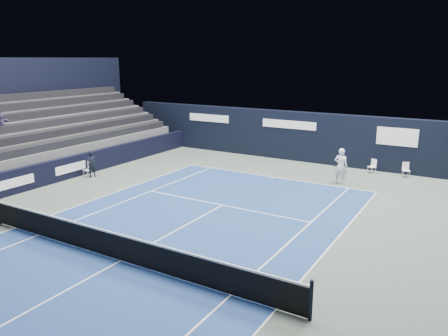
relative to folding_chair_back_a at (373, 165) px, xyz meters
The scene contains 12 objects.
ground 14.29m from the folding_chair_back_a, 108.14° to the right, with size 48.00×48.00×0.00m, color #4B5A51.
court_surface 16.20m from the folding_chair_back_a, 105.94° to the right, with size 10.97×23.77×0.01m, color navy.
folding_chair_back_a is the anchor object (origin of this frame).
folding_chair_back_b 1.75m from the folding_chair_back_a, ahead, with size 0.48×0.47×0.83m.
line_judge_chair 15.92m from the folding_chair_back_a, 146.37° to the right, with size 0.41×0.40×0.86m.
line_judge 15.70m from the folding_chair_back_a, 146.29° to the right, with size 0.53×0.34×1.44m, color black.
court_markings 16.20m from the folding_chair_back_a, 105.94° to the right, with size 11.03×23.83×0.00m.
tennis_net 16.19m from the folding_chair_back_a, 105.94° to the right, with size 12.90×0.10×1.10m.
back_sponsor_wall 4.67m from the folding_chair_back_a, 168.19° to the left, with size 26.00×0.63×3.10m.
side_barrier_left 16.93m from the folding_chair_back_a, 145.47° to the right, with size 0.33×22.00×1.20m.
spectator_stand 19.75m from the folding_chair_back_a, 154.14° to the right, with size 6.00×18.00×6.40m.
tennis_player 3.23m from the folding_chair_back_a, 107.89° to the right, with size 0.69×0.84×1.88m.
Camera 1 is at (9.50, -9.39, 6.37)m, focal length 35.00 mm.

